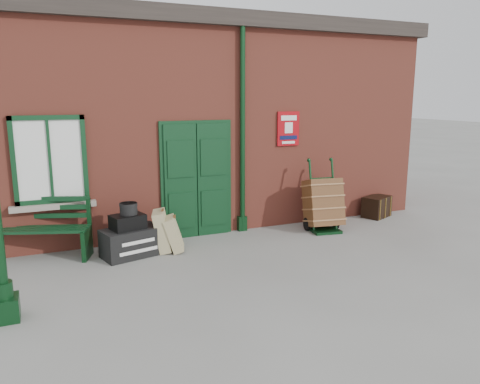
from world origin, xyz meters
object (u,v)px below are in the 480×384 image
bench (38,227)px  houdini_trunk (132,242)px  dark_trunk (377,207)px  porter_trolley (323,204)px

bench → houdini_trunk: bearing=-1.2°
houdini_trunk → dark_trunk: bearing=-9.9°
houdini_trunk → dark_trunk: 5.66m
dark_trunk → porter_trolley: bearing=170.7°
bench → houdini_trunk: size_ratio=1.83×
houdini_trunk → porter_trolley: 3.92m
bench → porter_trolley: size_ratio=1.26×
bench → porter_trolley: bearing=14.2°
porter_trolley → dark_trunk: size_ratio=2.19×
porter_trolley → houdini_trunk: bearing=-170.0°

